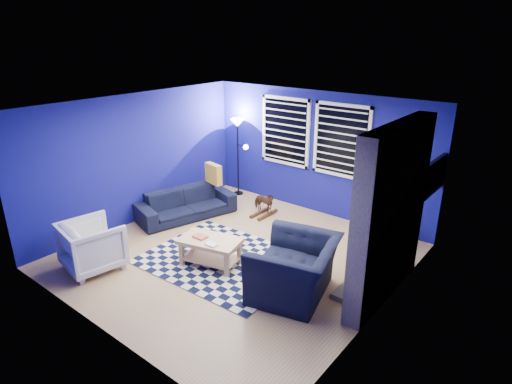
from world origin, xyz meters
TOP-DOWN VIEW (x-y plane):
  - floor at (0.00, 0.00)m, footprint 5.00×5.00m
  - ceiling at (0.00, 0.00)m, footprint 5.00×5.00m
  - wall_back at (0.00, 2.50)m, footprint 5.00×0.00m
  - wall_left at (-2.50, 0.00)m, footprint 0.00×5.00m
  - wall_right at (2.50, 0.00)m, footprint 0.00×5.00m
  - fireplace at (2.36, 0.50)m, footprint 0.65×2.00m
  - window_left at (-0.75, 2.46)m, footprint 1.17×0.06m
  - window_right at (0.55, 2.46)m, footprint 1.17×0.06m
  - tv at (2.45, 2.00)m, footprint 0.07×1.00m
  - rug at (-0.06, -0.24)m, footprint 2.57×2.09m
  - sofa at (-1.85, 0.60)m, footprint 2.11×1.30m
  - armchair_big at (1.37, -0.30)m, footprint 1.50×1.39m
  - armchair_bent at (-1.53, -1.69)m, footprint 0.98×1.00m
  - rocking_horse at (-0.67, 1.64)m, footprint 0.27×0.53m
  - coffee_table at (-0.13, -0.48)m, footprint 1.08×0.78m
  - cabinet at (1.63, 2.17)m, footprint 0.69×0.59m
  - floor_lamp at (-1.86, 2.25)m, footprint 0.48×0.29m
  - throw_pillow at (-1.70, 1.26)m, footprint 0.46×0.22m

SIDE VIEW (x-z plane):
  - floor at x=0.00m, z-range 0.00..0.00m
  - rug at x=-0.06m, z-range 0.00..0.02m
  - cabinet at x=1.63m, z-range -0.03..0.55m
  - rocking_horse at x=-0.67m, z-range 0.07..0.50m
  - sofa at x=-1.85m, z-range 0.00..0.57m
  - coffee_table at x=-0.13m, z-range 0.09..0.58m
  - armchair_bent at x=-1.53m, z-range 0.00..0.79m
  - armchair_big at x=1.37m, z-range 0.00..0.82m
  - throw_pillow at x=-1.70m, z-range 0.57..1.00m
  - fireplace at x=2.36m, z-range -0.05..2.45m
  - wall_back at x=0.00m, z-range -1.25..3.75m
  - wall_left at x=-2.50m, z-range -1.25..3.75m
  - wall_right at x=2.50m, z-range -1.25..3.75m
  - tv at x=2.45m, z-range 1.11..1.69m
  - floor_lamp at x=-1.86m, z-range 0.56..2.31m
  - window_left at x=-0.75m, z-range 0.89..2.31m
  - window_right at x=0.55m, z-range 0.89..2.31m
  - ceiling at x=0.00m, z-range 2.50..2.50m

